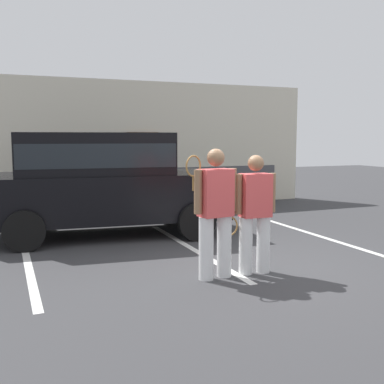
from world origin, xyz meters
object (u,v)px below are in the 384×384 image
(parked_suv, at_px, (103,179))
(tennis_player_man, at_px, (215,211))
(potted_plant_by_porch, at_px, (229,190))
(tennis_player_woman, at_px, (255,213))

(parked_suv, relative_size, tennis_player_man, 2.63)
(tennis_player_man, bearing_deg, potted_plant_by_porch, -126.10)
(parked_suv, distance_m, tennis_player_woman, 3.75)
(tennis_player_man, xyz_separation_m, potted_plant_by_porch, (3.11, 5.74, -0.45))
(tennis_player_woman, height_order, potted_plant_by_porch, tennis_player_woman)
(potted_plant_by_porch, bearing_deg, parked_suv, -149.90)
(parked_suv, distance_m, potted_plant_by_porch, 4.64)
(tennis_player_man, height_order, potted_plant_by_porch, tennis_player_man)
(parked_suv, height_order, tennis_player_man, parked_suv)
(tennis_player_man, height_order, tennis_player_woman, tennis_player_man)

